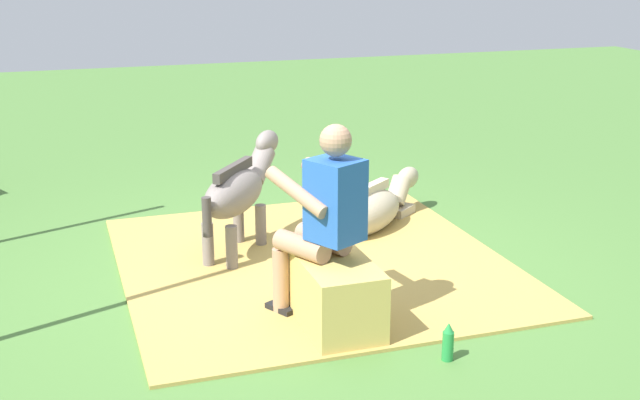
{
  "coord_description": "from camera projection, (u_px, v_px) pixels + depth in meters",
  "views": [
    {
      "loc": [
        -5.57,
        1.68,
        2.36
      ],
      "look_at": [
        0.04,
        -0.18,
        0.55
      ],
      "focal_mm": 46.25,
      "sensor_mm": 36.0,
      "label": 1
    }
  ],
  "objects": [
    {
      "name": "pony_standing",
      "position": [
        239.0,
        190.0,
        6.51
      ],
      "size": [
        1.14,
        0.96,
        0.89
      ],
      "color": "slate",
      "rests_on": "ground"
    },
    {
      "name": "hay_patch",
      "position": [
        313.0,
        263.0,
        6.43
      ],
      "size": [
        3.08,
        2.91,
        0.02
      ],
      "primitive_type": "cube",
      "color": "tan",
      "rests_on": "ground"
    },
    {
      "name": "pony_lying",
      "position": [
        373.0,
        208.0,
        7.18
      ],
      "size": [
        1.04,
        1.22,
        0.42
      ],
      "color": "tan",
      "rests_on": "ground"
    },
    {
      "name": "hay_bale",
      "position": [
        337.0,
        297.0,
        5.25
      ],
      "size": [
        0.69,
        0.44,
        0.46
      ],
      "primitive_type": "cube",
      "color": "tan",
      "rests_on": "ground"
    },
    {
      "name": "person_seated",
      "position": [
        322.0,
        215.0,
        5.22
      ],
      "size": [
        0.72,
        0.6,
        1.34
      ],
      "color": "tan",
      "rests_on": "ground"
    },
    {
      "name": "ground_plane",
      "position": [
        299.0,
        273.0,
        6.25
      ],
      "size": [
        24.0,
        24.0,
        0.0
      ],
      "primitive_type": "plane",
      "color": "#4C7A38"
    },
    {
      "name": "soda_bottle",
      "position": [
        448.0,
        342.0,
        4.9
      ],
      "size": [
        0.07,
        0.07,
        0.24
      ],
      "color": "#268C3F",
      "rests_on": "ground"
    }
  ]
}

